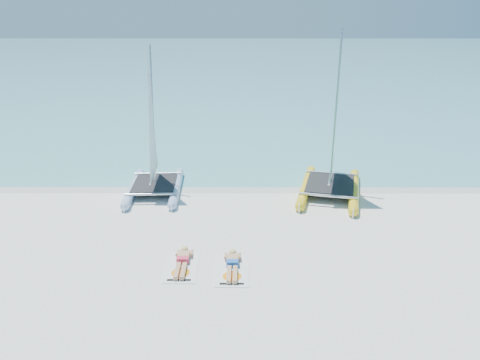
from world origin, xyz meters
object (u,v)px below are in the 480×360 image
at_px(sunbather_a, 183,261).
at_px(towel_b, 232,270).
at_px(catamaran_yellow, 334,141).
at_px(towel_a, 182,267).
at_px(catamaran_blue, 153,149).
at_px(sunbather_b, 232,264).

xyz_separation_m(sunbather_a, towel_b, (1.54, -0.39, -0.11)).
relative_size(catamaran_yellow, towel_b, 3.75).
bearing_deg(catamaran_yellow, towel_a, -117.08).
bearing_deg(catamaran_yellow, catamaran_blue, -164.60).
relative_size(towel_a, sunbather_b, 1.07).
height_order(catamaran_blue, catamaran_yellow, catamaran_yellow).
distance_m(catamaran_blue, towel_b, 7.72).
xyz_separation_m(towel_b, sunbather_b, (0.00, 0.19, 0.11)).
distance_m(catamaran_blue, sunbather_a, 6.77).
height_order(towel_b, sunbather_b, sunbather_b).
xyz_separation_m(catamaran_blue, sunbather_b, (3.47, -6.44, -1.75)).
bearing_deg(catamaran_blue, towel_b, -65.16).
distance_m(catamaran_blue, catamaran_yellow, 7.67).
bearing_deg(catamaran_yellow, towel_b, -107.81).
relative_size(towel_a, sunbather_a, 1.07).
distance_m(towel_b, sunbather_b, 0.22).
xyz_separation_m(catamaran_blue, towel_b, (3.47, -6.64, -1.86)).
bearing_deg(sunbather_b, catamaran_blue, 118.31).
distance_m(catamaran_yellow, towel_a, 9.08).
bearing_deg(sunbather_a, catamaran_blue, 107.14).
bearing_deg(towel_a, sunbather_b, -0.07).
xyz_separation_m(catamaran_blue, sunbather_a, (1.93, -6.25, -1.75)).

